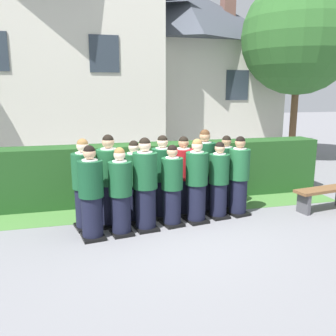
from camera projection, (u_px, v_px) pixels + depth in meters
ground_plane at (171, 225)px, 6.86m from camera, size 60.00×60.00×0.00m
student_front_row_0 at (91, 195)px, 6.11m from camera, size 0.44×0.54×1.62m
student_front_row_1 at (121, 194)px, 6.29m from camera, size 0.42×0.49×1.55m
student_front_row_2 at (145, 186)px, 6.51m from camera, size 0.45×0.56×1.69m
student_front_row_3 at (172, 188)px, 6.73m from camera, size 0.43×0.50×1.53m
student_front_row_4 at (197, 183)px, 6.90m from camera, size 0.44×0.52×1.61m
student_front_row_5 at (219, 182)px, 7.15m from camera, size 0.41×0.48×1.52m
student_front_row_6 at (239, 178)px, 7.32m from camera, size 0.46×0.53×1.61m
student_rear_row_0 at (85, 186)px, 6.55m from camera, size 0.48×0.55×1.67m
student_rear_row_1 at (109, 183)px, 6.71m from camera, size 0.45×0.56×1.72m
student_rear_row_2 at (135, 183)px, 6.94m from camera, size 0.44×0.51×1.58m
student_rear_row_3 at (163, 179)px, 7.15m from camera, size 0.43×0.51×1.65m
student_in_red_blazer at (183, 178)px, 7.34m from camera, size 0.46×0.53×1.60m
student_rear_row_5 at (204, 173)px, 7.53m from camera, size 0.50×0.57×1.72m
student_rear_row_6 at (225, 174)px, 7.77m from camera, size 0.44×0.51×1.56m
hedge at (152, 172)px, 8.36m from camera, size 8.17×0.70×1.30m
school_building_main at (52, 44)px, 12.41m from camera, size 7.47×4.10×7.88m
school_building_annex at (179, 68)px, 15.00m from camera, size 8.00×4.18×6.57m
oak_tree_right at (299, 37)px, 12.26m from camera, size 3.90×3.90×6.21m
wooden_bench at (324, 194)px, 7.65m from camera, size 1.44×0.58×0.48m
lawn_strip at (160, 209)px, 7.74m from camera, size 8.17×0.90×0.01m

